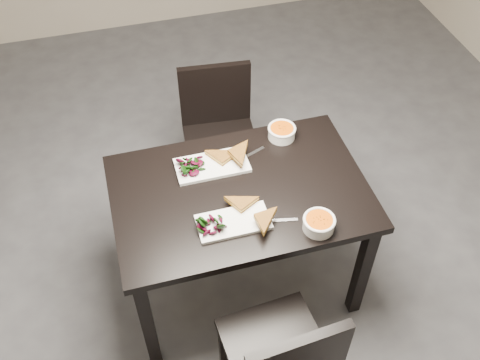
# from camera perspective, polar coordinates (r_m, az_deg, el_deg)

# --- Properties ---
(ground) EXTENTS (5.00, 5.00, 0.00)m
(ground) POSITION_cam_1_polar(r_m,az_deg,el_deg) (3.38, -1.82, -5.47)
(ground) COLOR #47474C
(ground) RESTS_ON ground
(table) EXTENTS (1.20, 0.80, 0.75)m
(table) POSITION_cam_1_polar(r_m,az_deg,el_deg) (2.67, -0.00, -2.48)
(table) COLOR black
(table) RESTS_ON ground
(chair_near) EXTENTS (0.45, 0.45, 0.85)m
(chair_near) POSITION_cam_1_polar(r_m,az_deg,el_deg) (2.43, 4.44, -17.86)
(chair_near) COLOR black
(chair_near) RESTS_ON ground
(chair_far) EXTENTS (0.46, 0.46, 0.85)m
(chair_far) POSITION_cam_1_polar(r_m,az_deg,el_deg) (3.31, -2.22, 5.42)
(chair_far) COLOR black
(chair_far) RESTS_ON ground
(plate_near) EXTENTS (0.32, 0.16, 0.02)m
(plate_near) POSITION_cam_1_polar(r_m,az_deg,el_deg) (2.46, -0.69, -4.38)
(plate_near) COLOR white
(plate_near) RESTS_ON table
(sandwich_near) EXTENTS (0.20, 0.18, 0.05)m
(sandwich_near) POSITION_cam_1_polar(r_m,az_deg,el_deg) (2.45, 0.68, -3.29)
(sandwich_near) COLOR #945E1F
(sandwich_near) RESTS_ON plate_near
(salad_near) EXTENTS (0.10, 0.09, 0.04)m
(salad_near) POSITION_cam_1_polar(r_m,az_deg,el_deg) (2.42, -2.99, -4.42)
(salad_near) COLOR black
(salad_near) RESTS_ON plate_near
(soup_bowl_near) EXTENTS (0.15, 0.15, 0.07)m
(soup_bowl_near) POSITION_cam_1_polar(r_m,az_deg,el_deg) (2.44, 8.16, -4.41)
(soup_bowl_near) COLOR white
(soup_bowl_near) RESTS_ON table
(cutlery_near) EXTENTS (0.18, 0.05, 0.00)m
(cutlery_near) POSITION_cam_1_polar(r_m,az_deg,el_deg) (2.48, 3.92, -4.18)
(cutlery_near) COLOR silver
(cutlery_near) RESTS_ON table
(plate_far) EXTENTS (0.35, 0.18, 0.02)m
(plate_far) POSITION_cam_1_polar(r_m,az_deg,el_deg) (2.69, -2.91, 1.52)
(plate_far) COLOR white
(plate_far) RESTS_ON table
(sandwich_far) EXTENTS (0.22, 0.20, 0.06)m
(sandwich_far) POSITION_cam_1_polar(r_m,az_deg,el_deg) (2.67, -1.50, 2.13)
(sandwich_far) COLOR #945E1F
(sandwich_far) RESTS_ON plate_far
(salad_far) EXTENTS (0.11, 0.10, 0.05)m
(salad_far) POSITION_cam_1_polar(r_m,az_deg,el_deg) (2.66, -5.03, 1.60)
(salad_far) COLOR black
(salad_far) RESTS_ON plate_far
(soup_bowl_far) EXTENTS (0.15, 0.15, 0.07)m
(soup_bowl_far) POSITION_cam_1_polar(r_m,az_deg,el_deg) (2.83, 4.33, 5.01)
(soup_bowl_far) COLOR white
(soup_bowl_far) RESTS_ON table
(cutlery_far) EXTENTS (0.17, 0.08, 0.00)m
(cutlery_far) POSITION_cam_1_polar(r_m,az_deg,el_deg) (2.75, 1.01, 2.63)
(cutlery_far) COLOR silver
(cutlery_far) RESTS_ON table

